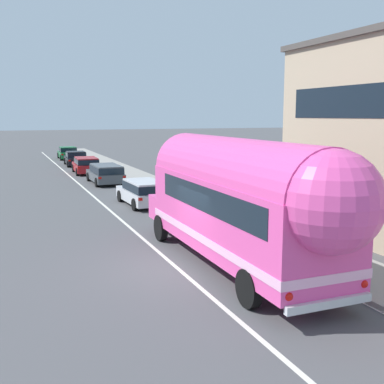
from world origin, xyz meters
name	(u,v)px	position (x,y,z in m)	size (l,w,h in m)	color
ground_plane	(178,269)	(0.00, 0.00, 0.00)	(300.00, 300.00, 0.00)	#4C4C4F
lane_markings	(131,202)	(1.62, 12.00, 0.00)	(3.64, 80.00, 0.01)	silver
sidewalk_slab	(197,203)	(4.79, 10.00, 0.07)	(2.56, 90.00, 0.15)	gray
painted_bus	(243,199)	(1.76, -0.97, 2.30)	(2.62, 11.53, 4.12)	#EA4C9E
car_lead	(143,191)	(1.98, 10.67, 0.79)	(2.01, 4.29, 1.37)	silver
car_second	(106,173)	(1.81, 19.64, 0.80)	(2.04, 4.64, 1.37)	#474C51
car_third	(86,164)	(1.51, 26.11, 0.78)	(2.08, 4.40, 1.37)	#A5191E
car_fourth	(76,158)	(1.69, 33.04, 0.74)	(2.11, 4.51, 1.37)	black
car_fifth	(68,153)	(1.87, 40.24, 0.73)	(2.05, 4.46, 1.37)	#196633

